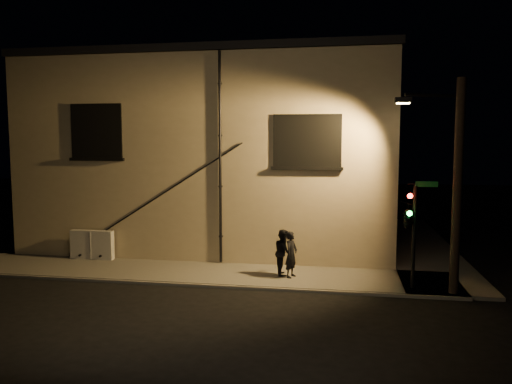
% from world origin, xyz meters
% --- Properties ---
extents(ground, '(90.00, 90.00, 0.00)m').
position_xyz_m(ground, '(0.00, 0.00, 0.00)').
color(ground, black).
extents(sidewalk, '(21.00, 16.00, 0.12)m').
position_xyz_m(sidewalk, '(1.22, 4.39, 0.06)').
color(sidewalk, '#58554F').
rests_on(sidewalk, ground).
extents(building, '(16.20, 12.23, 8.80)m').
position_xyz_m(building, '(-3.00, 8.99, 4.40)').
color(building, tan).
rests_on(building, ground).
extents(utility_cabinet, '(1.82, 0.31, 1.20)m').
position_xyz_m(utility_cabinet, '(-7.22, 2.70, 0.72)').
color(utility_cabinet, '#B5B3AC').
rests_on(utility_cabinet, sidewalk).
extents(pedestrian_a, '(0.59, 0.71, 1.65)m').
position_xyz_m(pedestrian_a, '(1.19, 1.31, 0.95)').
color(pedestrian_a, black).
rests_on(pedestrian_a, sidewalk).
extents(pedestrian_b, '(0.78, 0.92, 1.67)m').
position_xyz_m(pedestrian_b, '(0.87, 1.59, 0.96)').
color(pedestrian_b, black).
rests_on(pedestrian_b, sidewalk).
extents(traffic_signal, '(1.38, 2.10, 3.55)m').
position_xyz_m(traffic_signal, '(5.09, 0.56, 2.51)').
color(traffic_signal, black).
rests_on(traffic_signal, sidewalk).
extents(streetlamp_pole, '(2.02, 1.38, 6.92)m').
position_xyz_m(streetlamp_pole, '(6.40, 0.36, 3.70)').
color(streetlamp_pole, black).
rests_on(streetlamp_pole, ground).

